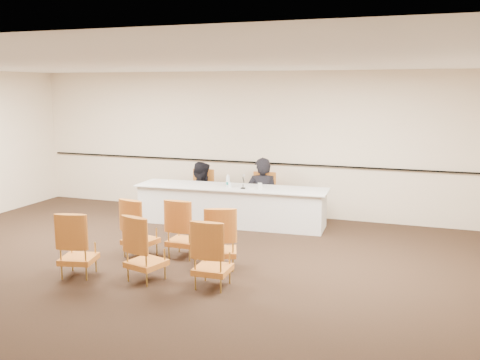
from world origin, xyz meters
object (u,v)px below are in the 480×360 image
(panelist_main, at_px, (262,201))
(coffee_cup, at_px, (260,186))
(aud_chair_front_left, at_px, (140,227))
(panel_table, at_px, (231,206))
(panelist_main_chair, at_px, (262,197))
(aud_chair_back_left, at_px, (78,244))
(microphone, at_px, (243,182))
(aud_chair_front_right, at_px, (221,237))
(aud_chair_back_right, at_px, (213,253))
(panelist_second_chair, at_px, (200,193))
(aud_chair_back_mid, at_px, (146,248))
(drinking_glass, at_px, (230,185))
(aud_chair_front_mid, at_px, (184,228))
(water_bottle, at_px, (228,181))
(panelist_second, at_px, (201,200))

(panelist_main, distance_m, coffee_cup, 0.83)
(panelist_main, height_order, aud_chair_front_left, panelist_main)
(panel_table, bearing_deg, panelist_main_chair, 48.80)
(panelist_main_chair, relative_size, aud_chair_back_left, 1.00)
(panelist_main_chair, xyz_separation_m, microphone, (-0.17, -0.70, 0.41))
(aud_chair_front_right, distance_m, aud_chair_back_right, 0.78)
(panelist_second_chair, height_order, aud_chair_back_mid, same)
(panelist_main, distance_m, aud_chair_back_left, 4.31)
(panel_table, bearing_deg, drinking_glass, -89.46)
(aud_chair_back_left, bearing_deg, aud_chair_front_mid, 37.82)
(panel_table, height_order, drinking_glass, drinking_glass)
(panelist_main, relative_size, water_bottle, 7.50)
(aud_chair_front_mid, xyz_separation_m, aud_chair_back_right, (0.93, -1.06, 0.00))
(coffee_cup, bearing_deg, panelist_main_chair, 103.50)
(panelist_main_chair, relative_size, aud_chair_back_mid, 1.00)
(microphone, xyz_separation_m, drinking_glass, (-0.29, 0.04, -0.08))
(aud_chair_front_right, bearing_deg, aud_chair_back_mid, -153.31)
(panelist_second_chair, height_order, aud_chair_front_right, same)
(panelist_main_chair, relative_size, water_bottle, 3.96)
(aud_chair_front_left, bearing_deg, coffee_cup, 73.63)
(water_bottle, xyz_separation_m, aud_chair_back_left, (-0.97, -3.45, -0.40))
(microphone, bearing_deg, coffee_cup, -9.86)
(panelist_main, bearing_deg, aud_chair_back_right, 82.21)
(microphone, height_order, aud_chair_front_right, microphone)
(panelist_main_chair, bearing_deg, aud_chair_front_left, -113.94)
(panelist_second, distance_m, microphone, 1.44)
(panelist_second, xyz_separation_m, aud_chair_front_mid, (0.89, -2.67, 0.15))
(aud_chair_front_left, relative_size, aud_chair_back_left, 1.00)
(aud_chair_back_right, bearing_deg, aud_chair_back_mid, -176.90)
(panelist_main_chair, height_order, water_bottle, water_bottle)
(drinking_glass, xyz_separation_m, aud_chair_front_left, (-0.66, -2.30, -0.33))
(aud_chair_front_left, bearing_deg, microphone, 80.21)
(panelist_second, bearing_deg, panelist_main, -169.60)
(panel_table, height_order, panelist_main_chair, panelist_main_chair)
(coffee_cup, relative_size, aud_chair_back_right, 0.13)
(aud_chair_front_mid, bearing_deg, aud_chair_back_mid, -91.27)
(panelist_main_chair, height_order, microphone, microphone)
(aud_chair_back_mid, bearing_deg, aud_chair_front_right, 62.29)
(aud_chair_front_left, relative_size, aud_chair_front_mid, 1.00)
(panel_table, height_order, microphone, microphone)
(coffee_cup, relative_size, aud_chair_front_right, 0.13)
(water_bottle, bearing_deg, panelist_main_chair, 49.30)
(panelist_main_chair, relative_size, coffee_cup, 7.56)
(panelist_second_chair, distance_m, microphone, 1.39)
(panelist_main, relative_size, aud_chair_back_left, 1.89)
(aud_chair_back_right, bearing_deg, panelist_main, 95.61)
(panelist_main_chair, xyz_separation_m, aud_chair_back_left, (-1.49, -4.05, 0.00))
(coffee_cup, relative_size, aud_chair_front_left, 0.13)
(panelist_second_chair, bearing_deg, panelist_main, 0.00)
(panelist_main, relative_size, aud_chair_back_right, 1.89)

